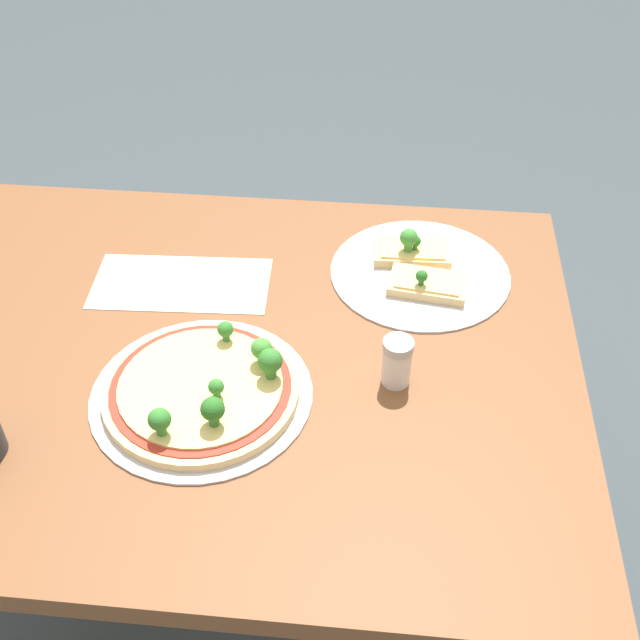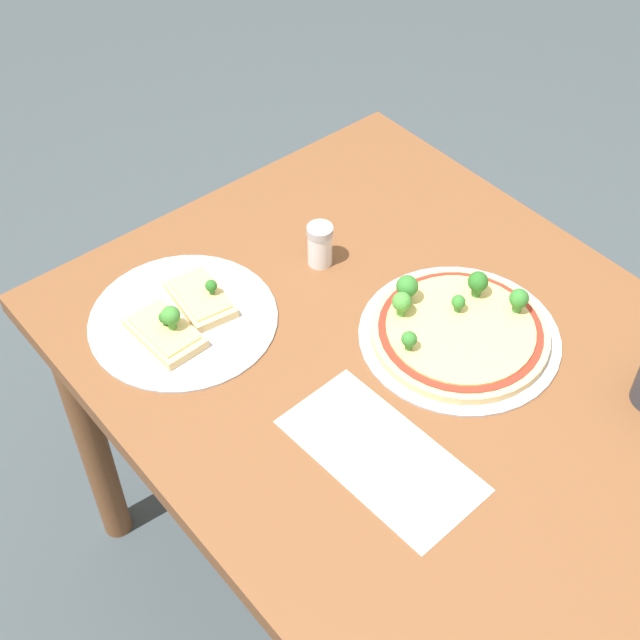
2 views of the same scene
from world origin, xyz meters
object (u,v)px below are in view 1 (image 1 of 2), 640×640
Objects in this scene: dining_table at (232,396)px; pizza_tray_slice at (419,268)px; pizza_tray_whole at (204,389)px; condiment_shaker at (397,361)px.

dining_table is 0.38m from pizza_tray_slice.
pizza_tray_whole is 0.44m from pizza_tray_slice.
dining_table is 3.34× the size of pizza_tray_whole.
condiment_shaker is (-0.26, 0.04, 0.14)m from dining_table.
condiment_shaker reaches higher than dining_table.
dining_table is at bearing -99.42° from pizza_tray_whole.
condiment_shaker is at bearing 171.63° from dining_table.
pizza_tray_whole is 4.10× the size of condiment_shaker.
pizza_tray_whole is at bearing 12.02° from condiment_shaker.
dining_table is 13.68× the size of condiment_shaker.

